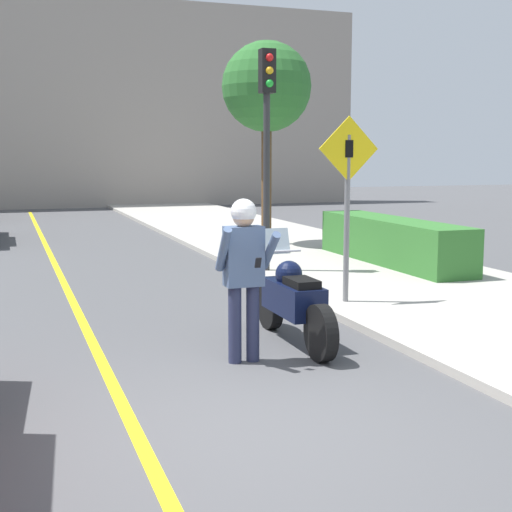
{
  "coord_description": "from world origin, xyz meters",
  "views": [
    {
      "loc": [
        -1.49,
        -5.19,
        2.17
      ],
      "look_at": [
        1.22,
        2.5,
        1.02
      ],
      "focal_mm": 50.0,
      "sensor_mm": 36.0,
      "label": 1
    }
  ],
  "objects_px": {
    "motorcycle": "(293,301)",
    "crossing_sign": "(348,191)",
    "person_biker": "(244,263)",
    "street_tree": "(267,88)",
    "traffic_light": "(267,119)"
  },
  "relations": [
    {
      "from": "traffic_light",
      "to": "crossing_sign",
      "type": "bearing_deg",
      "value": -88.18
    },
    {
      "from": "motorcycle",
      "to": "traffic_light",
      "type": "xyz_separation_m",
      "value": [
        1.36,
        4.56,
        2.32
      ]
    },
    {
      "from": "street_tree",
      "to": "crossing_sign",
      "type": "bearing_deg",
      "value": -100.68
    },
    {
      "from": "crossing_sign",
      "to": "traffic_light",
      "type": "distance_m",
      "value": 3.23
    },
    {
      "from": "traffic_light",
      "to": "street_tree",
      "type": "bearing_deg",
      "value": 69.86
    },
    {
      "from": "motorcycle",
      "to": "traffic_light",
      "type": "distance_m",
      "value": 5.29
    },
    {
      "from": "person_biker",
      "to": "crossing_sign",
      "type": "height_order",
      "value": "crossing_sign"
    },
    {
      "from": "motorcycle",
      "to": "person_biker",
      "type": "bearing_deg",
      "value": -145.5
    },
    {
      "from": "crossing_sign",
      "to": "traffic_light",
      "type": "bearing_deg",
      "value": 91.82
    },
    {
      "from": "motorcycle",
      "to": "person_biker",
      "type": "distance_m",
      "value": 1.1
    },
    {
      "from": "motorcycle",
      "to": "crossing_sign",
      "type": "bearing_deg",
      "value": 46.61
    },
    {
      "from": "motorcycle",
      "to": "crossing_sign",
      "type": "height_order",
      "value": "crossing_sign"
    },
    {
      "from": "motorcycle",
      "to": "crossing_sign",
      "type": "relative_size",
      "value": 0.82
    },
    {
      "from": "street_tree",
      "to": "person_biker",
      "type": "bearing_deg",
      "value": -111.66
    },
    {
      "from": "motorcycle",
      "to": "street_tree",
      "type": "xyz_separation_m",
      "value": [
        2.73,
        8.29,
        3.22
      ]
    }
  ]
}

